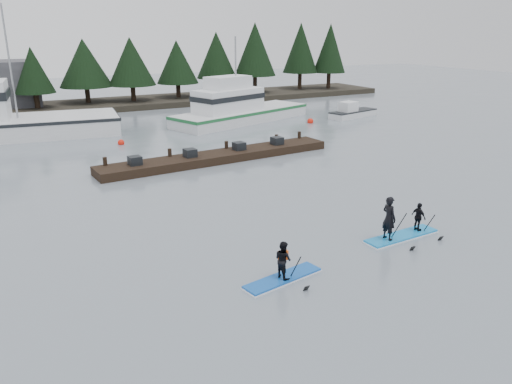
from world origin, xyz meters
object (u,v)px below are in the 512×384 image
paddleboard_solo (283,266)px  paddleboard_duo (400,223)px  fishing_boat_medium (239,116)px  floating_dock (219,157)px

paddleboard_solo → paddleboard_duo: bearing=-2.4°
fishing_boat_medium → paddleboard_solo: size_ratio=4.77×
fishing_boat_medium → paddleboard_duo: size_ratio=4.20×
paddleboard_solo → paddleboard_duo: 5.98m
floating_dock → paddleboard_duo: size_ratio=4.59×
fishing_boat_medium → paddleboard_duo: 27.27m
paddleboard_solo → paddleboard_duo: paddleboard_duo is taller
paddleboard_duo → floating_dock: bearing=92.3°
fishing_boat_medium → floating_dock: size_ratio=0.91×
fishing_boat_medium → paddleboard_duo: bearing=-121.1°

